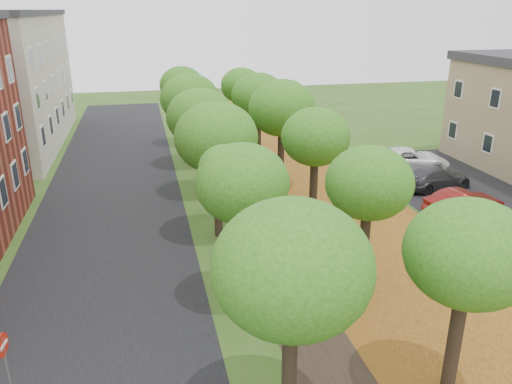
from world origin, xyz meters
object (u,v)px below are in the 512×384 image
car_red (464,203)px  car_white (409,159)px  car_silver (473,210)px  street_sign (5,356)px  car_grey (436,178)px

car_red → car_white: (1.24, 8.08, 0.05)m
car_red → car_white: size_ratio=0.79×
car_silver → street_sign: bearing=119.6°
car_red → car_grey: size_ratio=0.92×
car_silver → car_white: (1.24, 8.90, 0.14)m
car_white → street_sign: bearing=141.9°
car_silver → car_white: car_white is taller
street_sign → car_white: 28.01m
street_sign → car_silver: size_ratio=0.70×
street_sign → car_red: 22.62m
street_sign → car_grey: size_ratio=0.54×
car_silver → car_red: 0.83m
car_red → car_white: car_white is taller
car_grey → car_red: bearing=157.8°
car_silver → car_grey: size_ratio=0.77×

